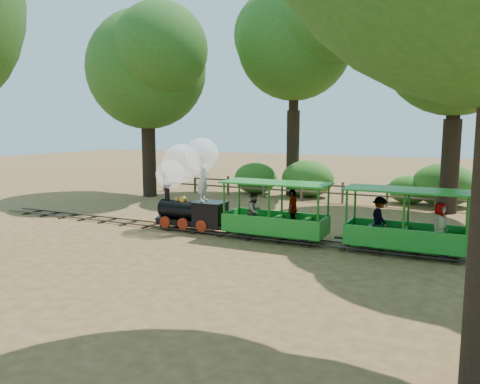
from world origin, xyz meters
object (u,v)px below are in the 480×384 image
at_px(locomotive, 187,178).
at_px(carriage_rear, 404,227).
at_px(fence, 322,190).
at_px(carriage_front, 275,216).

xyz_separation_m(locomotive, carriage_rear, (7.12, -0.04, -1.04)).
bearing_deg(fence, locomotive, -107.50).
bearing_deg(carriage_rear, locomotive, 179.65).
relative_size(locomotive, fence, 0.18).
xyz_separation_m(carriage_front, carriage_rear, (3.86, 0.03, 0.01)).
bearing_deg(carriage_rear, carriage_front, -179.58).
height_order(carriage_front, carriage_rear, same).
distance_m(locomotive, carriage_front, 3.43).
height_order(locomotive, carriage_front, locomotive).
xyz_separation_m(carriage_rear, fence, (-4.62, 7.97, -0.20)).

